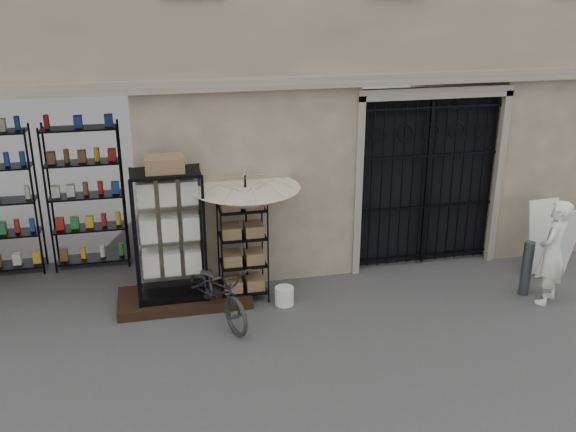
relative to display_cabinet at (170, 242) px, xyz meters
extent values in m
plane|color=#232326|center=(2.56, -1.53, -1.04)|extent=(80.00, 80.00, 0.00)
cube|color=black|center=(-1.94, 1.27, 0.46)|extent=(3.00, 1.70, 3.00)
cube|color=black|center=(-1.99, 1.77, 0.21)|extent=(2.70, 0.50, 2.50)
cube|color=black|center=(4.31, 0.75, 0.46)|extent=(2.50, 0.06, 3.00)
cube|color=black|center=(4.31, 0.59, 0.41)|extent=(0.05, 0.05, 2.80)
cube|color=black|center=(0.16, 0.02, -0.96)|extent=(2.00, 0.90, 0.15)
cube|color=black|center=(0.00, 0.01, -0.83)|extent=(1.02, 0.66, 0.11)
cube|color=silver|center=(-0.02, -0.30, 0.10)|extent=(0.92, 0.07, 1.84)
cube|color=silver|center=(0.00, 0.01, -0.01)|extent=(0.86, 0.49, 1.53)
cube|color=olive|center=(0.00, 0.01, 1.14)|extent=(0.57, 0.45, 0.22)
cube|color=black|center=(1.08, -0.01, -0.24)|extent=(0.71, 0.53, 1.58)
cube|color=olive|center=(1.08, -0.01, -0.29)|extent=(0.61, 0.42, 1.19)
cylinder|color=black|center=(1.16, 0.09, -0.06)|extent=(0.04, 0.04, 1.96)
imported|color=beige|center=(1.16, 0.09, 0.66)|extent=(1.65, 1.67, 1.32)
cylinder|color=silver|center=(1.65, -0.37, -0.90)|extent=(0.38, 0.38, 0.28)
imported|color=black|center=(0.62, -0.58, -1.04)|extent=(0.89, 1.07, 1.74)
cylinder|color=#494D52|center=(5.43, -0.85, -0.59)|extent=(0.20, 0.20, 0.89)
imported|color=white|center=(5.62, -1.15, -1.04)|extent=(1.50, 1.67, 0.40)
cube|color=silver|center=(6.22, -0.50, -0.40)|extent=(0.61, 0.35, 1.23)
cube|color=silver|center=(6.18, -0.12, -0.40)|extent=(0.61, 0.35, 1.23)
camera|label=1|loc=(-0.19, -8.93, 3.66)|focal=40.00mm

